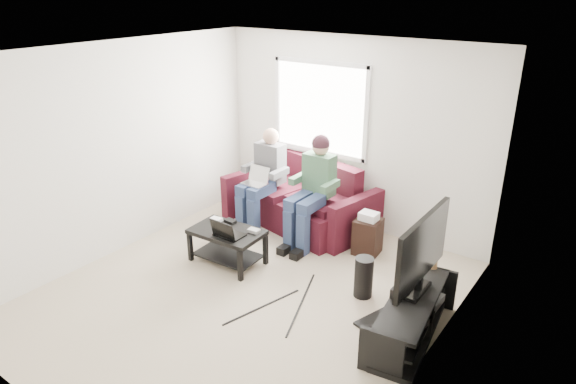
% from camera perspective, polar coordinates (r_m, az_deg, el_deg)
% --- Properties ---
extents(floor, '(4.50, 4.50, 0.00)m').
position_cam_1_polar(floor, '(5.83, -4.62, -11.19)').
color(floor, tan).
rests_on(floor, ground).
extents(ceiling, '(4.50, 4.50, 0.00)m').
position_cam_1_polar(ceiling, '(4.90, -5.59, 15.05)').
color(ceiling, white).
rests_on(ceiling, wall_back).
extents(wall_back, '(4.50, 0.00, 4.50)m').
position_cam_1_polar(wall_back, '(6.99, 7.05, 6.29)').
color(wall_back, silver).
rests_on(wall_back, floor).
extents(wall_front, '(4.50, 0.00, 4.50)m').
position_cam_1_polar(wall_front, '(3.99, -26.78, -9.02)').
color(wall_front, silver).
rests_on(wall_front, floor).
extents(wall_left, '(0.00, 4.50, 4.50)m').
position_cam_1_polar(wall_left, '(6.64, -18.35, 4.45)').
color(wall_left, silver).
rests_on(wall_left, floor).
extents(wall_right, '(0.00, 4.50, 4.50)m').
position_cam_1_polar(wall_right, '(4.30, 15.75, -4.99)').
color(wall_right, silver).
rests_on(wall_right, floor).
extents(window, '(1.48, 0.04, 1.28)m').
position_cam_1_polar(window, '(7.14, 3.55, 9.26)').
color(window, white).
rests_on(window, wall_back).
extents(sofa, '(2.13, 1.25, 0.91)m').
position_cam_1_polar(sofa, '(7.22, 1.54, -1.17)').
color(sofa, '#451120').
rests_on(sofa, floor).
extents(person_left, '(0.40, 0.70, 1.38)m').
position_cam_1_polar(person_left, '(7.01, -2.78, 1.87)').
color(person_left, navy).
rests_on(person_left, sofa).
extents(person_right, '(0.40, 0.71, 1.43)m').
position_cam_1_polar(person_right, '(6.56, 2.81, 0.99)').
color(person_right, navy).
rests_on(person_right, sofa).
extents(laptop_silver, '(0.36, 0.29, 0.24)m').
position_cam_1_polar(laptop_silver, '(6.89, -3.68, 1.36)').
color(laptop_silver, silver).
rests_on(laptop_silver, person_left).
extents(coffee_table, '(0.90, 0.58, 0.44)m').
position_cam_1_polar(coffee_table, '(6.30, -6.78, -5.17)').
color(coffee_table, black).
rests_on(coffee_table, floor).
extents(laptop_black, '(0.38, 0.30, 0.24)m').
position_cam_1_polar(laptop_black, '(6.07, -6.54, -3.80)').
color(laptop_black, black).
rests_on(laptop_black, coffee_table).
extents(controller_a, '(0.15, 0.10, 0.04)m').
position_cam_1_polar(controller_a, '(6.49, -7.96, -3.03)').
color(controller_a, silver).
rests_on(controller_a, coffee_table).
extents(controller_b, '(0.15, 0.10, 0.04)m').
position_cam_1_polar(controller_b, '(6.42, -6.42, -3.26)').
color(controller_b, black).
rests_on(controller_b, coffee_table).
extents(controller_c, '(0.15, 0.10, 0.04)m').
position_cam_1_polar(controller_c, '(6.16, -3.82, -4.31)').
color(controller_c, gray).
rests_on(controller_c, coffee_table).
extents(tv_stand, '(0.59, 1.40, 0.45)m').
position_cam_1_polar(tv_stand, '(5.23, 13.53, -13.57)').
color(tv_stand, black).
rests_on(tv_stand, floor).
extents(tv, '(0.12, 1.10, 0.81)m').
position_cam_1_polar(tv, '(4.94, 14.69, -6.29)').
color(tv, black).
rests_on(tv, tv_stand).
extents(soundbar, '(0.12, 0.50, 0.10)m').
position_cam_1_polar(soundbar, '(5.18, 13.03, -9.94)').
color(soundbar, black).
rests_on(soundbar, tv_stand).
extents(drink_cup, '(0.08, 0.08, 0.12)m').
position_cam_1_polar(drink_cup, '(5.58, 15.89, -7.58)').
color(drink_cup, '#A57547').
rests_on(drink_cup, tv_stand).
extents(console_white, '(0.30, 0.22, 0.06)m').
position_cam_1_polar(console_white, '(4.88, 11.69, -15.28)').
color(console_white, silver).
rests_on(console_white, tv_stand).
extents(console_grey, '(0.34, 0.26, 0.08)m').
position_cam_1_polar(console_grey, '(5.42, 14.87, -11.30)').
color(console_grey, gray).
rests_on(console_grey, tv_stand).
extents(console_black, '(0.38, 0.30, 0.07)m').
position_cam_1_polar(console_black, '(5.15, 13.38, -13.19)').
color(console_black, black).
rests_on(console_black, tv_stand).
extents(subwoofer, '(0.20, 0.20, 0.46)m').
position_cam_1_polar(subwoofer, '(5.72, 8.40, -9.34)').
color(subwoofer, black).
rests_on(subwoofer, floor).
extents(keyboard_floor, '(0.31, 0.53, 0.03)m').
position_cam_1_polar(keyboard_floor, '(5.49, 9.80, -13.67)').
color(keyboard_floor, black).
rests_on(keyboard_floor, floor).
extents(end_table, '(0.31, 0.31, 0.56)m').
position_cam_1_polar(end_table, '(6.56, 8.84, -4.73)').
color(end_table, black).
rests_on(end_table, floor).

